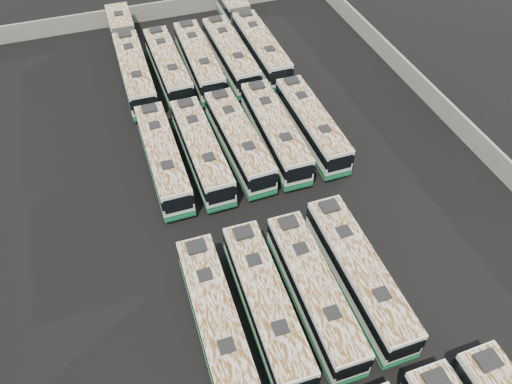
{
  "coord_description": "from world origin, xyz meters",
  "views": [
    {
      "loc": [
        -8.86,
        -25.69,
        31.46
      ],
      "look_at": [
        0.54,
        1.14,
        1.6
      ],
      "focal_mm": 35.0,
      "sensor_mm": 36.0,
      "label": 1
    }
  ],
  "objects_px": {
    "bus_midback_left": "(201,150)",
    "bus_back_center": "(199,61)",
    "bus_back_left": "(168,66)",
    "bus_midfront_center": "(314,291)",
    "bus_back_far_left": "(130,56)",
    "bus_midback_right": "(275,131)",
    "bus_midback_far_right": "(311,124)",
    "bus_back_right": "(231,55)",
    "bus_back_far_right": "(251,34)",
    "bus_midfront_left": "(266,304)",
    "bus_midback_far_left": "(163,157)",
    "bus_midfront_right": "(359,274)",
    "bus_midfront_far_left": "(216,320)",
    "bus_midback_center": "(239,140)"
  },
  "relations": [
    {
      "from": "bus_midback_left",
      "to": "bus_back_center",
      "type": "height_order",
      "value": "bus_back_center"
    },
    {
      "from": "bus_back_left",
      "to": "bus_midfront_center",
      "type": "bearing_deg",
      "value": -84.3
    },
    {
      "from": "bus_back_far_left",
      "to": "bus_midback_right",
      "type": "bearing_deg",
      "value": -57.82
    },
    {
      "from": "bus_midback_far_right",
      "to": "bus_back_right",
      "type": "height_order",
      "value": "bus_back_right"
    },
    {
      "from": "bus_back_right",
      "to": "bus_back_far_right",
      "type": "height_order",
      "value": "bus_back_right"
    },
    {
      "from": "bus_midfront_left",
      "to": "bus_midback_far_left",
      "type": "distance_m",
      "value": 17.14
    },
    {
      "from": "bus_midback_far_right",
      "to": "bus_back_far_right",
      "type": "distance_m",
      "value": 17.68
    },
    {
      "from": "bus_midfront_right",
      "to": "bus_back_right",
      "type": "xyz_separation_m",
      "value": [
        0.05,
        30.75,
        0.03
      ]
    },
    {
      "from": "bus_midfront_center",
      "to": "bus_midback_left",
      "type": "distance_m",
      "value": 17.08
    },
    {
      "from": "bus_midfront_center",
      "to": "bus_back_center",
      "type": "height_order",
      "value": "bus_back_center"
    },
    {
      "from": "bus_midback_far_right",
      "to": "bus_back_right",
      "type": "xyz_separation_m",
      "value": [
        -3.64,
        14.07,
        0.08
      ]
    },
    {
      "from": "bus_back_right",
      "to": "bus_midback_left",
      "type": "bearing_deg",
      "value": -117.2
    },
    {
      "from": "bus_midfront_center",
      "to": "bus_back_far_right",
      "type": "bearing_deg",
      "value": 79.14
    },
    {
      "from": "bus_midfront_left",
      "to": "bus_midback_right",
      "type": "bearing_deg",
      "value": 68.71
    },
    {
      "from": "bus_back_far_left",
      "to": "bus_back_right",
      "type": "height_order",
      "value": "bus_back_far_left"
    },
    {
      "from": "bus_midfront_right",
      "to": "bus_back_far_right",
      "type": "distance_m",
      "value": 34.56
    },
    {
      "from": "bus_midfront_left",
      "to": "bus_midfront_right",
      "type": "distance_m",
      "value": 7.04
    },
    {
      "from": "bus_midfront_right",
      "to": "bus_back_far_left",
      "type": "xyz_separation_m",
      "value": [
        -10.55,
        34.21,
        0.03
      ]
    },
    {
      "from": "bus_midfront_left",
      "to": "bus_midback_left",
      "type": "distance_m",
      "value": 16.56
    },
    {
      "from": "bus_midfront_center",
      "to": "bus_back_far_left",
      "type": "xyz_separation_m",
      "value": [
        -7.0,
        34.44,
        0.09
      ]
    },
    {
      "from": "bus_back_right",
      "to": "bus_midback_far_left",
      "type": "bearing_deg",
      "value": -127.58
    },
    {
      "from": "bus_midfront_far_left",
      "to": "bus_midfront_left",
      "type": "distance_m",
      "value": 3.51
    },
    {
      "from": "bus_midfront_left",
      "to": "bus_midback_far_left",
      "type": "height_order",
      "value": "bus_midback_far_left"
    },
    {
      "from": "bus_back_right",
      "to": "bus_midback_far_right",
      "type": "bearing_deg",
      "value": -76.07
    },
    {
      "from": "bus_midback_far_left",
      "to": "bus_midback_right",
      "type": "height_order",
      "value": "bus_midback_right"
    },
    {
      "from": "bus_midfront_far_left",
      "to": "bus_midback_right",
      "type": "height_order",
      "value": "bus_midback_right"
    },
    {
      "from": "bus_back_left",
      "to": "bus_back_right",
      "type": "xyz_separation_m",
      "value": [
        7.03,
        -0.14,
        0.05
      ]
    },
    {
      "from": "bus_midfront_far_left",
      "to": "bus_midfront_right",
      "type": "relative_size",
      "value": 0.97
    },
    {
      "from": "bus_back_far_right",
      "to": "bus_back_center",
      "type": "bearing_deg",
      "value": -153.86
    },
    {
      "from": "bus_midback_left",
      "to": "bus_back_far_left",
      "type": "xyz_separation_m",
      "value": [
        -3.44,
        17.73,
        0.06
      ]
    },
    {
      "from": "bus_midback_center",
      "to": "bus_back_center",
      "type": "relative_size",
      "value": 0.97
    },
    {
      "from": "bus_midfront_center",
      "to": "bus_back_right",
      "type": "height_order",
      "value": "bus_back_right"
    },
    {
      "from": "bus_back_far_right",
      "to": "bus_midfront_center",
      "type": "bearing_deg",
      "value": -101.67
    },
    {
      "from": "bus_midback_center",
      "to": "bus_midback_far_right",
      "type": "xyz_separation_m",
      "value": [
        7.22,
        -0.05,
        -0.02
      ]
    },
    {
      "from": "bus_back_right",
      "to": "bus_midback_center",
      "type": "bearing_deg",
      "value": -104.9
    },
    {
      "from": "bus_midfront_left",
      "to": "bus_back_left",
      "type": "xyz_separation_m",
      "value": [
        0.06,
        30.97,
        0.03
      ]
    },
    {
      "from": "bus_back_far_right",
      "to": "bus_back_left",
      "type": "bearing_deg",
      "value": -161.85
    },
    {
      "from": "bus_midfront_left",
      "to": "bus_back_far_left",
      "type": "xyz_separation_m",
      "value": [
        -3.51,
        34.29,
        0.07
      ]
    },
    {
      "from": "bus_midback_right",
      "to": "bus_back_right",
      "type": "distance_m",
      "value": 13.97
    },
    {
      "from": "bus_midback_left",
      "to": "bus_back_center",
      "type": "xyz_separation_m",
      "value": [
        3.56,
        14.34,
        0.06
      ]
    },
    {
      "from": "bus_back_left",
      "to": "bus_midback_far_left",
      "type": "bearing_deg",
      "value": -104.73
    },
    {
      "from": "bus_midfront_far_left",
      "to": "bus_midback_far_right",
      "type": "bearing_deg",
      "value": 50.9
    },
    {
      "from": "bus_midback_far_left",
      "to": "bus_midback_left",
      "type": "height_order",
      "value": "bus_midback_far_left"
    },
    {
      "from": "bus_midback_center",
      "to": "bus_midback_far_right",
      "type": "height_order",
      "value": "bus_midback_center"
    },
    {
      "from": "bus_back_left",
      "to": "bus_back_far_right",
      "type": "xyz_separation_m",
      "value": [
        10.67,
        3.46,
        0.04
      ]
    },
    {
      "from": "bus_midfront_far_left",
      "to": "bus_midback_far_left",
      "type": "xyz_separation_m",
      "value": [
        -0.0,
        16.83,
        0.03
      ]
    },
    {
      "from": "bus_midfront_far_left",
      "to": "bus_midback_right",
      "type": "bearing_deg",
      "value": 59.18
    },
    {
      "from": "bus_back_left",
      "to": "bus_midback_right",
      "type": "bearing_deg",
      "value": -64.28
    },
    {
      "from": "bus_midback_far_right",
      "to": "bus_back_far_left",
      "type": "bearing_deg",
      "value": 129.19
    },
    {
      "from": "bus_midback_far_right",
      "to": "bus_back_far_left",
      "type": "height_order",
      "value": "bus_back_far_left"
    }
  ]
}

